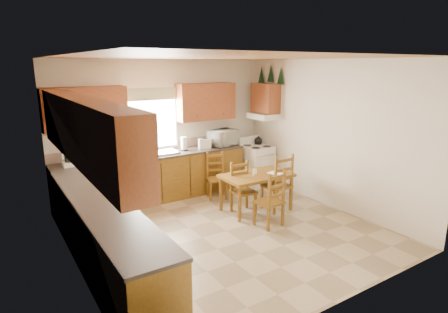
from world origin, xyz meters
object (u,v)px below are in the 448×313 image
dining_table (256,192)px  chair_far_left (217,176)px  stove (257,166)px  microwave (223,138)px  chair_far_right (244,188)px  chair_near_right (269,198)px  chair_near_left (277,182)px

dining_table → chair_far_left: size_ratio=1.40×
stove → dining_table: stove is taller
stove → chair_far_left: 1.22m
microwave → chair_far_right: 1.67m
microwave → chair_far_right: size_ratio=0.60×
chair_near_right → chair_far_right: 0.68m
stove → chair_far_left: (-1.19, -0.25, 0.02)m
stove → microwave: 0.99m
chair_far_left → microwave: bearing=66.3°
stove → chair_far_right: bearing=-138.1°
microwave → chair_near_left: size_ratio=0.53×
microwave → chair_near_left: 1.76m
microwave → chair_near_left: (0.08, -1.66, -0.56)m
microwave → chair_near_right: bearing=-117.1°
chair_far_left → chair_far_right: chair_far_right is taller
dining_table → chair_far_left: 0.97m
microwave → chair_far_right: (-0.51, -1.46, -0.63)m
chair_near_left → dining_table: bearing=-29.7°
stove → microwave: microwave is taller
stove → chair_far_right: chair_far_right is taller
dining_table → stove: bearing=53.4°
chair_near_left → microwave: bearing=-87.1°
chair_near_right → dining_table: bearing=-117.9°
stove → dining_table: size_ratio=0.68×
chair_near_left → chair_far_left: chair_near_left is taller
chair_far_left → chair_far_right: (-0.00, -0.91, 0.01)m
microwave → chair_far_left: size_ratio=0.61×
stove → chair_near_left: 1.49m
chair_near_left → chair_far_left: 1.26m
chair_far_left → chair_near_left: bearing=-43.0°
stove → chair_far_right: size_ratio=0.94×
microwave → stove: bearing=-38.0°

